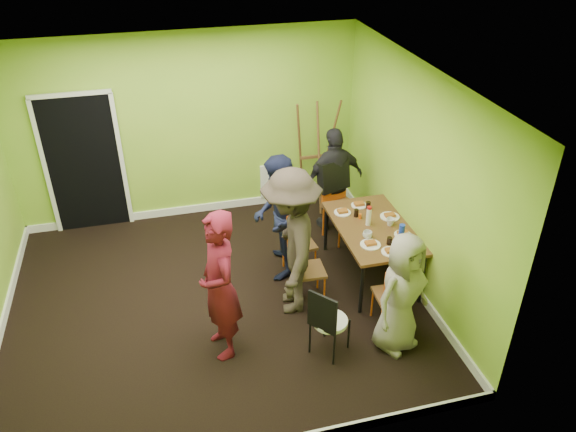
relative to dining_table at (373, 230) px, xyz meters
name	(u,v)px	position (x,y,z in m)	size (l,w,h in m)	color
ground	(216,301)	(-2.05, -0.04, -0.70)	(5.00, 5.00, 0.00)	black
room_walls	(208,233)	(-2.07, 0.00, 0.29)	(5.04, 4.54, 2.82)	#80B72F
dining_table	(373,230)	(0.00, 0.00, 0.00)	(0.90, 1.50, 0.75)	black
chair_left_far	(294,239)	(-0.96, 0.30, -0.18)	(0.42, 0.42, 0.92)	orange
chair_left_near	(303,265)	(-0.99, -0.26, -0.18)	(0.40, 0.39, 0.91)	orange
chair_back_end	(335,184)	(-0.13, 1.11, 0.11)	(0.61, 0.66, 1.14)	orange
chair_front_end	(394,293)	(-0.14, -1.02, -0.19)	(0.39, 0.39, 0.89)	orange
chair_bentwood	(327,319)	(-1.00, -1.24, -0.21)	(0.49, 0.48, 0.89)	black
easel	(316,155)	(-0.16, 1.98, 0.17)	(0.70, 0.66, 1.75)	brown
plate_near_left	(342,212)	(-0.27, 0.41, 0.06)	(0.22, 0.22, 0.01)	white
plate_near_right	(370,245)	(-0.19, -0.38, 0.06)	(0.25, 0.25, 0.01)	white
plate_far_back	(359,205)	(0.01, 0.53, 0.06)	(0.21, 0.21, 0.01)	white
plate_far_front	(391,252)	(-0.01, -0.59, 0.06)	(0.23, 0.23, 0.01)	white
plate_wall_back	(390,217)	(0.29, 0.16, 0.06)	(0.25, 0.25, 0.01)	white
plate_wall_front	(403,235)	(0.28, -0.28, 0.06)	(0.21, 0.21, 0.01)	white
thermos	(369,217)	(-0.05, 0.05, 0.17)	(0.06, 0.06, 0.23)	white
blue_bottle	(402,233)	(0.21, -0.38, 0.16)	(0.07, 0.07, 0.22)	#1835B9
orange_bottle	(360,216)	(-0.10, 0.22, 0.09)	(0.04, 0.04, 0.07)	orange
glass_mid	(356,213)	(-0.13, 0.28, 0.11)	(0.06, 0.06, 0.10)	black
glass_back	(368,205)	(0.10, 0.43, 0.11)	(0.06, 0.06, 0.10)	black
glass_front	(389,241)	(0.03, -0.42, 0.10)	(0.06, 0.06, 0.09)	black
cup_a	(367,235)	(-0.17, -0.23, 0.10)	(0.12, 0.12, 0.09)	white
cup_b	(390,222)	(0.22, -0.03, 0.10)	(0.11, 0.11, 0.10)	white
person_standing	(219,286)	(-2.08, -0.87, 0.18)	(0.64, 0.42, 1.75)	#5C0F1E
person_left_far	(278,218)	(-1.15, 0.36, 0.14)	(0.81, 0.63, 1.67)	#141934
person_left_near	(291,243)	(-1.16, -0.35, 0.23)	(1.19, 0.69, 1.85)	#302920
person_back_end	(334,180)	(-0.10, 1.26, 0.09)	(0.92, 0.38, 1.57)	black
person_front_end	(401,294)	(-0.19, -1.29, 0.03)	(0.71, 0.46, 1.45)	gray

